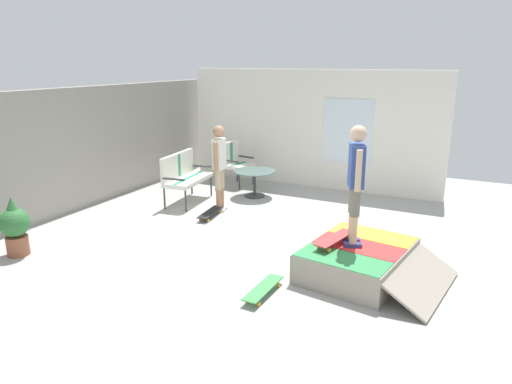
# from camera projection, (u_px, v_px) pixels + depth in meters

# --- Properties ---
(ground_plane) EXTENTS (12.00, 12.00, 0.10)m
(ground_plane) POSITION_uv_depth(u_px,v_px,m) (256.00, 245.00, 7.52)
(ground_plane) COLOR #A8A8A3
(back_wall_cinderblock) EXTENTS (9.00, 0.20, 2.36)m
(back_wall_cinderblock) POSITION_uv_depth(u_px,v_px,m) (71.00, 150.00, 8.90)
(back_wall_cinderblock) COLOR gray
(back_wall_cinderblock) RESTS_ON ground_plane
(house_facade) EXTENTS (0.23, 6.00, 2.66)m
(house_facade) POSITION_uv_depth(u_px,v_px,m) (311.00, 129.00, 10.61)
(house_facade) COLOR white
(house_facade) RESTS_ON ground_plane
(skate_ramp) EXTENTS (1.80, 1.98, 0.42)m
(skate_ramp) POSITION_uv_depth(u_px,v_px,m) (359.00, 260.00, 6.32)
(skate_ramp) COLOR gray
(skate_ramp) RESTS_ON ground_plane
(patio_bench) EXTENTS (1.31, 0.70, 1.02)m
(patio_bench) POSITION_uv_depth(u_px,v_px,m) (183.00, 173.00, 9.51)
(patio_bench) COLOR #38383D
(patio_bench) RESTS_ON ground_plane
(patio_chair_near_house) EXTENTS (0.70, 0.64, 1.02)m
(patio_chair_near_house) POSITION_uv_depth(u_px,v_px,m) (234.00, 159.00, 10.83)
(patio_chair_near_house) COLOR #38383D
(patio_chair_near_house) RESTS_ON ground_plane
(patio_table) EXTENTS (0.90, 0.90, 0.57)m
(patio_table) POSITION_uv_depth(u_px,v_px,m) (255.00, 178.00, 9.94)
(patio_table) COLOR #38383D
(patio_table) RESTS_ON ground_plane
(person_watching) EXTENTS (0.47, 0.29, 1.67)m
(person_watching) POSITION_uv_depth(u_px,v_px,m) (219.00, 162.00, 8.86)
(person_watching) COLOR silver
(person_watching) RESTS_ON ground_plane
(person_skater) EXTENTS (0.45, 0.33, 1.63)m
(person_skater) POSITION_uv_depth(u_px,v_px,m) (356.00, 177.00, 6.07)
(person_skater) COLOR navy
(person_skater) RESTS_ON skate_ramp
(skateboard_by_bench) EXTENTS (0.82, 0.30, 0.10)m
(skateboard_by_bench) POSITION_uv_depth(u_px,v_px,m) (211.00, 212.00, 8.72)
(skateboard_by_bench) COLOR black
(skateboard_by_bench) RESTS_ON ground_plane
(skateboard_spare) EXTENTS (0.80, 0.22, 0.10)m
(skateboard_spare) POSITION_uv_depth(u_px,v_px,m) (263.00, 289.00, 5.81)
(skateboard_spare) COLOR #3F8C4C
(skateboard_spare) RESTS_ON ground_plane
(skateboard_on_ramp) EXTENTS (0.82, 0.37, 0.10)m
(skateboard_on_ramp) POSITION_uv_depth(u_px,v_px,m) (335.00, 238.00, 6.31)
(skateboard_on_ramp) COLOR #B23838
(skateboard_on_ramp) RESTS_ON skate_ramp
(potted_plant) EXTENTS (0.44, 0.44, 0.92)m
(potted_plant) POSITION_uv_depth(u_px,v_px,m) (15.00, 226.00, 6.91)
(potted_plant) COLOR brown
(potted_plant) RESTS_ON ground_plane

